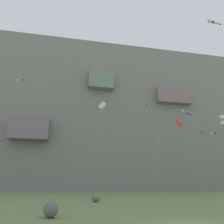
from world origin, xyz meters
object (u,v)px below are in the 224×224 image
kite_box_upper_left (223,120)px  kite_windsock_mid_left (189,113)px  boulder_foreground_left (51,210)px  kite_windsock_low_left (213,22)px  kite_delta_high_left (160,139)px  boulder_mid_field (96,198)px  kite_diamond_mid_center (181,127)px  kite_banner_high_center (149,110)px  kite_banner_upper_mid (17,84)px  kite_diamond_far_right (102,109)px  kite_banner_upper_right (132,79)px  kite_banner_high_right (207,134)px

kite_box_upper_left → kite_windsock_mid_left: bearing=130.6°
boulder_foreground_left → kite_windsock_low_left: size_ratio=0.04×
kite_windsock_mid_left → kite_windsock_low_left: bearing=-94.7°
kite_delta_high_left → boulder_mid_field: bearing=-148.1°
kite_windsock_mid_left → kite_box_upper_left: bearing=-49.4°
kite_diamond_mid_center → kite_banner_high_center: size_ratio=0.62×
kite_windsock_mid_left → kite_banner_upper_mid: kite_banner_upper_mid is taller
boulder_mid_field → kite_delta_high_left: (13.40, 8.34, 10.16)m
kite_windsock_low_left → kite_diamond_far_right: bearing=166.8°
boulder_foreground_left → kite_box_upper_left: size_ratio=0.09×
kite_windsock_low_left → kite_windsock_mid_left: kite_windsock_low_left is taller
kite_windsock_mid_left → kite_banner_upper_right: kite_banner_upper_right is taller
kite_windsock_low_left → kite_windsock_mid_left: 21.36m
kite_diamond_far_right → kite_banner_upper_right: size_ratio=0.52×
kite_diamond_far_right → kite_delta_high_left: 13.37m
kite_banner_high_right → kite_diamond_far_right: kite_diamond_far_right is taller
kite_banner_upper_right → kite_banner_upper_mid: (-29.42, 4.49, -2.07)m
kite_windsock_mid_left → kite_delta_high_left: (-11.65, -6.52, -8.66)m
kite_windsock_low_left → kite_diamond_far_right: (-22.56, 5.28, -19.20)m
boulder_foreground_left → kite_windsock_low_left: bearing=22.4°
boulder_mid_field → kite_banner_high_center: bearing=35.3°
kite_diamond_mid_center → kite_windsock_mid_left: (12.97, 17.35, 9.22)m
kite_diamond_mid_center → kite_banner_upper_right: bearing=95.8°
kite_diamond_mid_center → kite_box_upper_left: bearing=33.9°
boulder_foreground_left → kite_banner_upper_mid: bearing=115.2°
kite_windsock_mid_left → boulder_mid_field: bearing=-149.3°
kite_windsock_mid_left → kite_diamond_far_right: bearing=-157.5°
kite_diamond_far_right → kite_banner_high_center: 10.92m
kite_diamond_mid_center → kite_banner_upper_mid: kite_banner_upper_mid is taller
kite_windsock_mid_left → kite_delta_high_left: kite_windsock_mid_left is taller
kite_windsock_low_left → kite_banner_upper_mid: size_ratio=1.27×
kite_windsock_mid_left → kite_banner_upper_right: (-14.75, 0.23, 8.88)m
kite_diamond_far_right → kite_windsock_low_left: bearing=-13.2°
kite_box_upper_left → kite_windsock_mid_left: size_ratio=0.86×
boulder_foreground_left → kite_banner_high_right: kite_banner_high_right is taller
kite_box_upper_left → kite_banner_upper_right: size_ratio=0.53×
kite_box_upper_left → kite_diamond_far_right: 28.83m
boulder_mid_field → kite_windsock_mid_left: kite_windsock_mid_left is taller
kite_banner_high_right → kite_banner_upper_mid: (-48.71, 4.29, 11.99)m
kite_box_upper_left → kite_diamond_far_right: size_ratio=1.02×
kite_diamond_mid_center → kite_banner_upper_mid: size_ratio=0.41×
kite_windsock_low_left → kite_banner_high_right: kite_windsock_low_left is taller
kite_delta_high_left → kite_banner_high_center: kite_banner_high_center is taller
kite_diamond_far_right → kite_delta_high_left: kite_diamond_far_right is taller
boulder_foreground_left → kite_banner_high_right: 45.56m
boulder_mid_field → kite_diamond_mid_center: bearing=-11.6°
boulder_mid_field → kite_windsock_low_left: bearing=-0.7°
kite_banner_upper_right → kite_banner_high_center: bearing=-79.6°
boulder_mid_field → kite_diamond_mid_center: kite_diamond_mid_center is taller
kite_diamond_far_right → kite_banner_upper_mid: 27.35m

